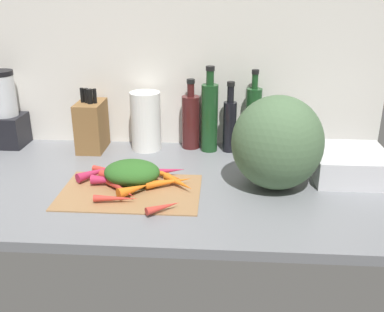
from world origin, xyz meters
The scene contains 26 objects.
ground_plane centered at (0.00, 0.00, -1.50)cm, with size 170.00×80.00×3.00cm, color slate.
wall_back centered at (0.00, 38.50, 30.00)cm, with size 170.00×3.00×60.00cm, color silver.
cutting_board centered at (-5.20, -9.73, 0.40)cm, with size 43.62×28.12×0.80cm, color #997047.
carrot_0 centered at (-7.95, -11.26, 2.01)cm, with size 2.42×2.42×15.91cm, color red.
carrot_1 centered at (6.52, -5.71, 2.16)cm, with size 2.72×2.72×15.41cm, color orange.
carrot_2 centered at (9.75, -6.06, 2.13)cm, with size 2.66×2.66×12.83cm, color orange.
carrot_3 centered at (-4.72, 2.37, 2.34)cm, with size 3.08×3.08×14.92cm, color orange.
carrot_4 centered at (-18.27, 0.26, 2.38)cm, with size 3.16×3.16×14.93cm, color #B2264C.
carrot_5 centered at (-3.34, -12.24, 2.47)cm, with size 3.35×3.35×11.22cm, color orange.
carrot_6 centered at (-12.46, -6.23, 2.36)cm, with size 3.12×3.12×12.25cm, color #B2264C.
carrot_7 centered at (4.89, 0.09, 2.04)cm, with size 2.47×2.47×12.48cm, color orange.
carrot_8 centered at (-9.18, -5.19, 2.32)cm, with size 3.03×3.03×16.76cm, color red.
carrot_9 centered at (-7.92, -17.81, 1.88)cm, with size 2.17×2.17×13.18cm, color red.
carrot_10 centered at (3.90, 2.21, 2.37)cm, with size 3.13×3.13×14.40cm, color #B2264C.
carrot_11 centered at (-13.01, 2.22, 1.80)cm, with size 2.00×2.00×16.55cm, color red.
carrot_12 centered at (6.84, -22.29, 1.96)cm, with size 2.33×2.33×10.68cm, color red.
carrot_greens_pile centered at (-5.55, -4.55, 4.61)cm, with size 18.01×13.86×7.62cm, color #2D6023.
winter_squash centered at (40.24, -2.08, 14.91)cm, with size 28.59×26.88×29.81cm, color #4C6B47.
knife_block centered at (-27.43, 27.68, 9.78)cm, with size 9.76×15.66×24.54cm.
blender_appliance centered at (-62.31, 29.85, 12.97)cm, with size 13.16×13.16×30.18cm.
paper_towel_roll centered at (-6.43, 29.50, 11.38)cm, with size 11.61×11.61×22.76cm, color white.
bottle_0 centered at (10.82, 32.45, 11.05)cm, with size 7.05×7.05×27.39cm.
bottle_1 centered at (18.22, 29.54, 13.92)cm, with size 6.38×6.38×32.87cm.
bottle_2 centered at (25.95, 29.33, 11.07)cm, with size 5.07×5.07×27.28cm.
bottle_3 centered at (34.97, 32.32, 12.80)cm, with size 6.05×6.05×31.30cm.
dish_rack centered at (65.89, 7.39, 4.52)cm, with size 24.42×24.75×9.03cm, color silver.
Camera 1 is at (22.46, -132.53, 61.25)cm, focal length 41.21 mm.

